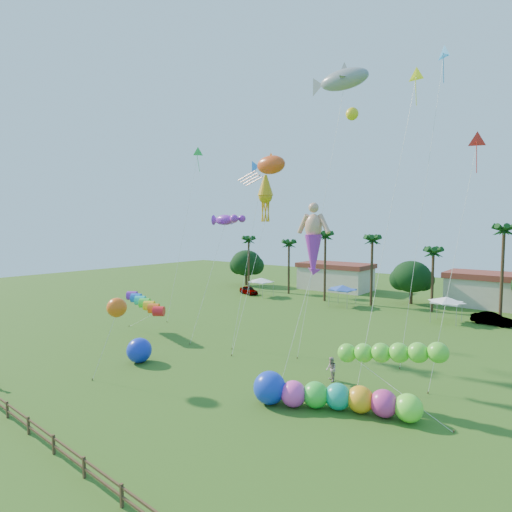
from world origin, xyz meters
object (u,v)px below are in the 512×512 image
Objects in this scene: spectator_b at (331,369)px; caterpillar_inflatable at (328,396)px; car_b at (492,319)px; blue_ball at (139,350)px; car_a at (249,290)px.

caterpillar_inflatable is at bearing -17.30° from spectator_b.
caterpillar_inflatable is (-4.23, -31.04, 0.17)m from car_b.
blue_ball is at bearing -108.91° from spectator_b.
spectator_b is (-6.29, -26.79, 0.19)m from car_b.
spectator_b is at bearing 92.50° from caterpillar_inflatable.
spectator_b is 0.18× the size of caterpillar_inflatable.
caterpillar_inflatable reaches higher than spectator_b.
blue_ball is at bearing 155.96° from car_b.
blue_ball is at bearing 164.37° from caterpillar_inflatable.
caterpillar_inflatable is at bearing 7.64° from blue_ball.
car_a is at bearing -173.94° from spectator_b.
blue_ball is (-14.41, -6.46, 0.14)m from spectator_b.
car_a is 2.24× the size of spectator_b.
car_b is 0.43× the size of caterpillar_inflatable.
spectator_b is at bearing 174.66° from car_b.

